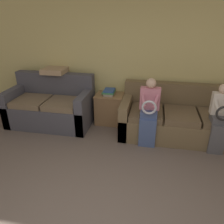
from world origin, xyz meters
TOP-DOWN VIEW (x-y plane):
  - wall_back at (0.00, 3.18)m, footprint 7.51×0.06m
  - couch_main at (1.00, 2.66)m, footprint 2.17×0.99m
  - couch_side at (-1.59, 2.64)m, footprint 1.69×0.89m
  - child_left_seated at (0.43, 2.24)m, footprint 0.34×0.37m
  - child_right_seated at (1.56, 2.23)m, footprint 0.29×0.37m
  - side_shelf at (-0.40, 2.89)m, footprint 0.58×0.46m
  - book_stack at (-0.40, 2.90)m, footprint 0.24×0.31m
  - throw_pillow at (-1.56, 2.94)m, footprint 0.46×0.46m

SIDE VIEW (x-z plane):
  - couch_main at x=1.00m, z-range -0.14..0.78m
  - side_shelf at x=-0.40m, z-range 0.01..0.64m
  - couch_side at x=-1.59m, z-range -0.15..0.87m
  - child_right_seated at x=1.56m, z-range 0.06..1.20m
  - child_left_seated at x=0.43m, z-range 0.05..1.22m
  - book_stack at x=-0.40m, z-range 0.63..0.74m
  - throw_pillow at x=-1.56m, z-range 1.01..1.11m
  - wall_back at x=0.00m, z-range 0.00..2.55m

